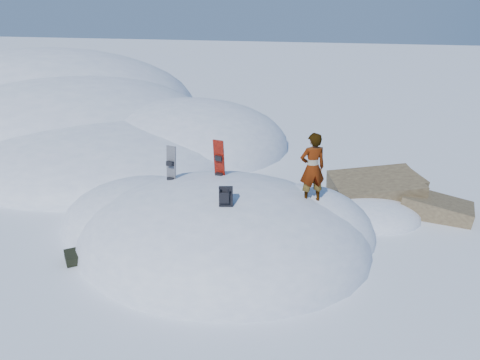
% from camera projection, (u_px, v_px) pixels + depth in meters
% --- Properties ---
extents(ground, '(120.00, 120.00, 0.00)m').
position_uv_depth(ground, '(222.00, 243.00, 11.21)').
color(ground, white).
rests_on(ground, ground).
extents(snow_mound, '(8.00, 6.00, 3.00)m').
position_uv_depth(snow_mound, '(218.00, 238.00, 11.47)').
color(snow_mound, white).
rests_on(snow_mound, ground).
extents(snow_ridge, '(21.50, 18.50, 6.40)m').
position_uv_depth(snow_ridge, '(68.00, 122.00, 22.44)').
color(snow_ridge, white).
rests_on(snow_ridge, ground).
extents(rock_outcrop, '(4.68, 4.41, 1.68)m').
position_uv_depth(rock_outcrop, '(378.00, 207.00, 13.12)').
color(rock_outcrop, olive).
rests_on(rock_outcrop, ground).
extents(snowboard_red, '(0.30, 0.24, 1.49)m').
position_uv_depth(snowboard_red, '(219.00, 168.00, 11.40)').
color(snowboard_red, red).
rests_on(snowboard_red, snow_mound).
extents(snowboard_dark, '(0.28, 0.22, 1.37)m').
position_uv_depth(snowboard_dark, '(171.00, 173.00, 11.37)').
color(snowboard_dark, black).
rests_on(snowboard_dark, snow_mound).
extents(backpack, '(0.35, 0.40, 0.48)m').
position_uv_depth(backpack, '(226.00, 196.00, 9.78)').
color(backpack, black).
rests_on(backpack, snow_mound).
extents(gear_pile, '(0.99, 0.86, 0.26)m').
position_uv_depth(gear_pile, '(86.00, 254.00, 10.47)').
color(gear_pile, black).
rests_on(gear_pile, ground).
extents(person, '(0.71, 0.62, 1.63)m').
position_uv_depth(person, '(312.00, 168.00, 10.41)').
color(person, slate).
rests_on(person, snow_mound).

